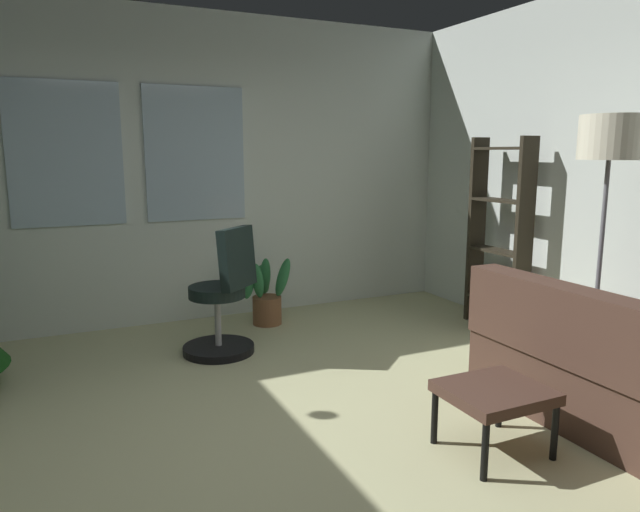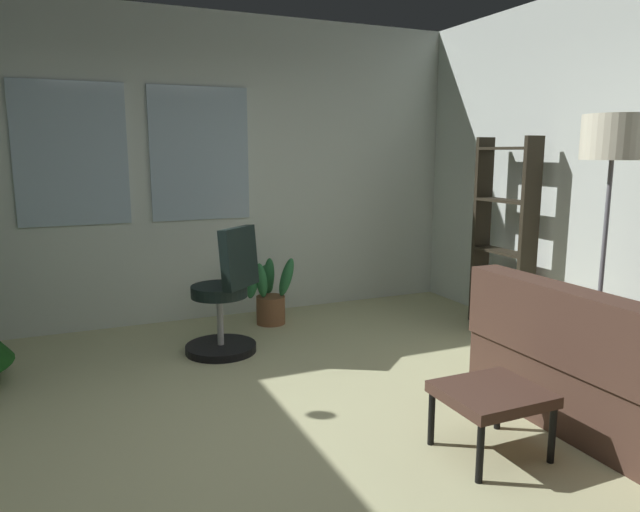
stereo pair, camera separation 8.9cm
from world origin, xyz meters
name	(u,v)px [view 2 (the right image)]	position (x,y,z in m)	size (l,w,h in m)	color
ground_plane	(300,468)	(0.00, 0.00, -0.05)	(5.42, 5.60, 0.10)	beige
wall_back_with_windows	(183,169)	(-0.02, 2.85, 1.42)	(5.42, 0.12, 2.82)	silver
footstool	(492,397)	(0.94, -0.34, 0.31)	(0.52, 0.46, 0.36)	#493126
office_chair	(225,303)	(0.07, 1.74, 0.40)	(0.59, 0.60, 1.01)	black
bookshelf	(504,244)	(2.49, 1.38, 0.77)	(0.18, 0.64, 1.70)	#2A241A
floor_lamp	(612,155)	(2.14, 0.06, 1.55)	(0.39, 0.39, 1.80)	slate
potted_plant	(270,295)	(0.64, 2.36, 0.27)	(0.49, 0.40, 0.63)	brown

